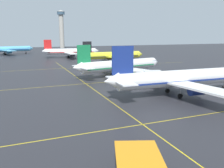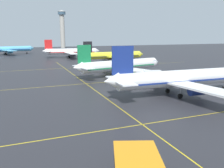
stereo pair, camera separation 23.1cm
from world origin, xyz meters
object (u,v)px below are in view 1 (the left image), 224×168
at_px(airliner_distant_taxiway, 7,49).
at_px(control_tower, 61,26).
at_px(airliner_third_row, 120,65).
at_px(airliner_far_right_stand, 71,51).
at_px(airliner_second_row, 180,78).
at_px(airliner_far_left_stand, 112,55).

xyz_separation_m(airliner_distant_taxiway, control_tower, (55.58, 75.45, 19.75)).
height_order(airliner_distant_taxiway, control_tower, control_tower).
bearing_deg(airliner_third_row, airliner_far_right_stand, 91.50).
bearing_deg(airliner_third_row, airliner_second_row, -84.45).
relative_size(airliner_far_left_stand, airliner_distant_taxiway, 0.95).
bearing_deg(airliner_far_right_stand, airliner_third_row, -88.50).
distance_m(airliner_far_right_stand, control_tower, 118.46).
relative_size(airliner_distant_taxiway, control_tower, 0.95).
distance_m(airliner_second_row, control_tower, 226.06).
xyz_separation_m(airliner_far_left_stand, airliner_distant_taxiway, (-56.17, 77.36, 0.22)).
height_order(airliner_third_row, airliner_far_right_stand, airliner_third_row).
bearing_deg(airliner_second_row, control_tower, 87.51).
height_order(airliner_third_row, control_tower, control_tower).
distance_m(airliner_second_row, airliner_far_right_stand, 109.29).
height_order(airliner_second_row, airliner_distant_taxiway, airliner_second_row).
height_order(airliner_second_row, airliner_far_right_stand, airliner_second_row).
distance_m(airliner_far_left_stand, airliner_distant_taxiway, 95.60).
relative_size(airliner_second_row, control_tower, 0.99).
bearing_deg(airliner_second_row, airliner_third_row, 95.55).
relative_size(airliner_far_right_stand, control_tower, 0.92).
xyz_separation_m(airliner_second_row, control_tower, (9.78, 225.00, 19.57)).
distance_m(airliner_second_row, airliner_third_row, 31.61).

